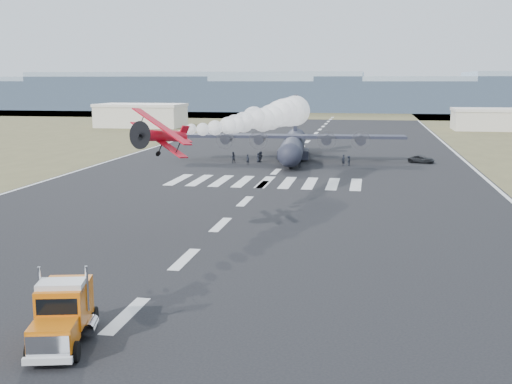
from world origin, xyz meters
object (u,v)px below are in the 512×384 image
(support_vehicle, at_px, (421,159))
(crew_c, at_px, (349,161))
(crew_b, at_px, (233,157))
(crew_h, at_px, (289,159))
(transport_aircraft, at_px, (293,143))
(crew_g, at_px, (343,160))
(hangar_right, at_px, (491,119))
(crew_a, at_px, (248,159))
(crew_d, at_px, (300,162))
(hangar_left, at_px, (141,115))
(crew_f, at_px, (261,157))
(semi_truck, at_px, (63,312))
(crew_e, at_px, (258,157))
(aerobatic_biplane, at_px, (162,135))

(support_vehicle, relative_size, crew_c, 2.67)
(crew_b, relative_size, crew_h, 1.03)
(transport_aircraft, relative_size, crew_g, 21.11)
(hangar_right, xyz_separation_m, crew_b, (-54.45, -81.05, -2.09))
(transport_aircraft, distance_m, crew_c, 11.73)
(crew_a, distance_m, crew_d, 8.91)
(hangar_left, xyz_separation_m, hangar_right, (98.00, 5.00, -0.40))
(crew_c, relative_size, crew_f, 0.90)
(support_vehicle, distance_m, crew_h, 22.02)
(transport_aircraft, bearing_deg, crew_b, -151.38)
(crew_d, relative_size, crew_g, 1.03)
(semi_truck, relative_size, crew_d, 4.14)
(crew_e, bearing_deg, hangar_left, -103.84)
(transport_aircraft, height_order, crew_b, transport_aircraft)
(support_vehicle, bearing_deg, crew_g, 133.36)
(hangar_left, height_order, aerobatic_biplane, aerobatic_biplane)
(aerobatic_biplane, bearing_deg, crew_d, 94.56)
(aerobatic_biplane, height_order, crew_d, aerobatic_biplane)
(aerobatic_biplane, distance_m, crew_a, 50.74)
(crew_h, bearing_deg, crew_b, 87.93)
(transport_aircraft, xyz_separation_m, crew_b, (-9.22, -6.06, -1.86))
(crew_a, relative_size, crew_c, 1.03)
(support_vehicle, relative_size, crew_d, 2.34)
(crew_d, distance_m, crew_f, 9.01)
(hangar_left, distance_m, crew_b, 87.68)
(crew_b, bearing_deg, crew_e, 175.28)
(crew_d, distance_m, crew_g, 7.40)
(crew_c, distance_m, crew_d, 8.12)
(support_vehicle, distance_m, crew_f, 26.46)
(hangar_left, bearing_deg, crew_h, -55.30)
(crew_a, xyz_separation_m, crew_g, (15.29, 1.15, 0.06))
(crew_b, xyz_separation_m, crew_g, (18.02, -0.24, -0.03))
(hangar_right, bearing_deg, transport_aircraft, -121.09)
(transport_aircraft, relative_size, crew_f, 21.01)
(semi_truck, distance_m, crew_c, 73.84)
(hangar_right, distance_m, crew_c, 88.85)
(semi_truck, relative_size, crew_h, 4.25)
(crew_g, xyz_separation_m, crew_h, (-8.80, 0.07, 0.00))
(aerobatic_biplane, xyz_separation_m, support_vehicle, (25.49, 56.91, -8.31))
(crew_a, bearing_deg, hangar_right, -93.31)
(hangar_right, bearing_deg, crew_b, -123.89)
(crew_a, bearing_deg, crew_g, -146.91)
(hangar_left, xyz_separation_m, crew_b, (43.55, -76.05, -2.49))
(semi_truck, bearing_deg, support_vehicle, 59.59)
(hangar_right, xyz_separation_m, crew_f, (-50.18, -79.05, -2.12))
(crew_b, bearing_deg, crew_a, 122.58)
(crew_e, bearing_deg, crew_d, 97.58)
(aerobatic_biplane, relative_size, support_vehicle, 1.38)
(crew_f, bearing_deg, crew_c, -102.00)
(hangar_left, xyz_separation_m, transport_aircraft, (52.77, -70.00, -0.63))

